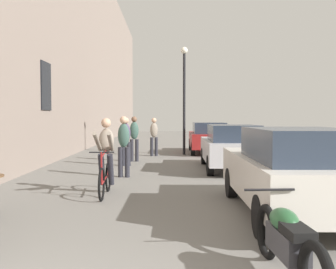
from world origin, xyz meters
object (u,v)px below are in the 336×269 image
at_px(pedestrian_far, 134,136).
at_px(parked_motorcycle, 288,243).
at_px(pedestrian_near, 124,143).
at_px(street_lamp, 184,87).
at_px(cyclist_on_bicycle, 106,158).
at_px(pedestrian_furthest, 154,135).
at_px(parked_car_second, 231,146).
at_px(parked_car_nearest, 292,170).
at_px(parked_car_third, 208,137).
at_px(pedestrian_mid, 126,139).

relative_size(pedestrian_far, parked_motorcycle, 0.82).
bearing_deg(pedestrian_near, street_lamp, 72.86).
xyz_separation_m(pedestrian_far, parked_motorcycle, (2.51, -11.09, -0.58)).
bearing_deg(cyclist_on_bicycle, street_lamp, 76.51).
height_order(cyclist_on_bicycle, pedestrian_furthest, cyclist_on_bicycle).
height_order(pedestrian_furthest, parked_motorcycle, pedestrian_furthest).
bearing_deg(pedestrian_near, parked_car_second, 24.28).
xyz_separation_m(street_lamp, parked_car_nearest, (1.37, -11.03, -2.31)).
distance_m(cyclist_on_bicycle, pedestrian_far, 6.47).
relative_size(parked_car_second, parked_motorcycle, 1.97).
bearing_deg(street_lamp, parked_car_nearest, -82.91).
xyz_separation_m(parked_car_second, parked_car_third, (-0.10, 5.97, -0.01)).
bearing_deg(pedestrian_far, parked_car_second, -36.42).
distance_m(pedestrian_furthest, parked_car_second, 5.29).
distance_m(cyclist_on_bicycle, street_lamp, 9.67).
relative_size(pedestrian_mid, street_lamp, 0.35).
height_order(pedestrian_near, street_lamp, street_lamp).
height_order(pedestrian_mid, parked_car_third, pedestrian_mid).
bearing_deg(pedestrian_far, pedestrian_near, -89.72).
relative_size(parked_car_third, parked_motorcycle, 1.94).
bearing_deg(parked_motorcycle, cyclist_on_bicycle, 119.70).
bearing_deg(pedestrian_furthest, street_lamp, 22.73).
height_order(pedestrian_near, parked_motorcycle, pedestrian_near).
bearing_deg(parked_car_third, pedestrian_furthest, -151.29).
xyz_separation_m(pedestrian_furthest, parked_car_third, (2.56, 1.40, -0.19)).
xyz_separation_m(pedestrian_near, street_lamp, (2.05, 6.65, 2.12)).
bearing_deg(pedestrian_furthest, parked_car_third, 28.71).
bearing_deg(cyclist_on_bicycle, pedestrian_furthest, 84.48).
bearing_deg(parked_car_third, parked_car_nearest, -89.16).
bearing_deg(pedestrian_near, parked_car_nearest, -51.98).
relative_size(cyclist_on_bicycle, parked_car_second, 0.42).
height_order(street_lamp, parked_car_nearest, street_lamp).
distance_m(pedestrian_near, parked_motorcycle, 7.55).
bearing_deg(parked_car_nearest, parked_car_second, 90.76).
distance_m(pedestrian_near, parked_car_third, 8.16).
bearing_deg(pedestrian_mid, pedestrian_near, -85.51).
bearing_deg(pedestrian_mid, street_lamp, 61.05).
distance_m(cyclist_on_bicycle, pedestrian_near, 2.49).
bearing_deg(pedestrian_far, pedestrian_furthest, 71.30).
bearing_deg(pedestrian_far, parked_car_nearest, -67.64).
distance_m(pedestrian_mid, street_lamp, 5.12).
relative_size(pedestrian_near, parked_car_nearest, 0.40).
height_order(cyclist_on_bicycle, parked_car_third, cyclist_on_bicycle).
distance_m(pedestrian_far, parked_car_second, 4.19).
relative_size(parked_car_nearest, parked_car_second, 1.04).
relative_size(pedestrian_far, pedestrian_furthest, 1.04).
distance_m(pedestrian_far, parked_car_nearest, 9.05).
bearing_deg(street_lamp, pedestrian_mid, -118.95).
bearing_deg(cyclist_on_bicycle, parked_car_third, 71.22).
height_order(parked_car_nearest, parked_car_third, parked_car_nearest).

